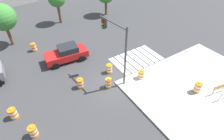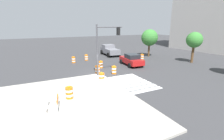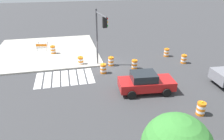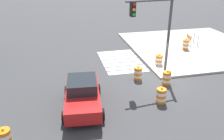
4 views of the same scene
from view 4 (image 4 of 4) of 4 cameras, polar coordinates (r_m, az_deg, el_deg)
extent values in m
plane|color=#38383A|center=(16.65, 11.76, -2.33)|extent=(120.00, 120.00, 0.00)
cube|color=#ADA89E|center=(24.25, 19.12, 5.55)|extent=(12.00, 12.00, 0.15)
cube|color=silver|center=(17.52, 4.08, -0.43)|extent=(0.60, 3.20, 0.02)
cube|color=silver|center=(18.17, 3.41, 0.53)|extent=(0.60, 3.20, 0.02)
cube|color=silver|center=(18.83, 2.78, 1.43)|extent=(0.60, 3.20, 0.02)
cube|color=silver|center=(19.50, 2.19, 2.26)|extent=(0.60, 3.20, 0.02)
cube|color=silver|center=(20.17, 1.65, 3.04)|extent=(0.60, 3.20, 0.02)
cube|color=silver|center=(20.85, 1.13, 3.77)|extent=(0.60, 3.20, 0.02)
cube|color=silver|center=(21.54, 0.65, 4.45)|extent=(0.60, 3.20, 0.02)
cube|color=red|center=(13.04, -7.23, -6.51)|extent=(4.46, 2.25, 0.70)
cube|color=#1E2328|center=(12.94, -7.40, -3.48)|extent=(2.05, 1.78, 0.60)
cylinder|color=black|center=(12.12, -2.49, -10.94)|extent=(0.68, 0.30, 0.66)
cylinder|color=black|center=(12.15, -11.63, -11.39)|extent=(0.68, 0.30, 0.66)
cylinder|color=black|center=(14.41, -3.44, -4.77)|extent=(0.68, 0.30, 0.66)
cylinder|color=black|center=(14.43, -11.02, -5.16)|extent=(0.68, 0.30, 0.66)
cylinder|color=orange|center=(16.08, 13.18, -3.11)|extent=(0.56, 0.56, 0.18)
cylinder|color=white|center=(16.00, 13.24, -2.53)|extent=(0.56, 0.56, 0.18)
cylinder|color=orange|center=(15.93, 13.30, -1.96)|extent=(0.56, 0.56, 0.18)
cylinder|color=white|center=(15.85, 13.37, -1.37)|extent=(0.56, 0.56, 0.18)
cylinder|color=orange|center=(15.77, 13.43, -0.78)|extent=(0.56, 0.56, 0.18)
sphere|color=yellow|center=(15.71, 13.48, -0.29)|extent=(0.12, 0.12, 0.12)
cylinder|color=orange|center=(13.94, 11.88, -7.52)|extent=(0.56, 0.56, 0.18)
cylinder|color=white|center=(13.85, 11.94, -6.88)|extent=(0.56, 0.56, 0.18)
cylinder|color=orange|center=(13.76, 12.01, -6.24)|extent=(0.56, 0.56, 0.18)
cylinder|color=white|center=(13.67, 12.07, -5.59)|extent=(0.56, 0.56, 0.18)
cylinder|color=orange|center=(13.58, 12.14, -4.93)|extent=(0.56, 0.56, 0.18)
sphere|color=yellow|center=(13.51, 12.19, -4.38)|extent=(0.12, 0.12, 0.12)
cylinder|color=orange|center=(18.86, 11.38, 1.25)|extent=(0.56, 0.56, 0.18)
cylinder|color=white|center=(18.79, 11.43, 1.75)|extent=(0.56, 0.56, 0.18)
cylinder|color=orange|center=(18.72, 11.47, 2.26)|extent=(0.56, 0.56, 0.18)
cylinder|color=white|center=(18.66, 11.52, 2.77)|extent=(0.56, 0.56, 0.18)
cylinder|color=orange|center=(18.59, 11.56, 3.29)|extent=(0.56, 0.56, 0.18)
sphere|color=yellow|center=(18.54, 11.60, 3.72)|extent=(0.12, 0.12, 0.12)
cylinder|color=orange|center=(16.41, 6.36, -2.01)|extent=(0.56, 0.56, 0.18)
cylinder|color=white|center=(16.33, 6.39, -1.44)|extent=(0.56, 0.56, 0.18)
cylinder|color=orange|center=(16.25, 6.42, -0.87)|extent=(0.56, 0.56, 0.18)
cylinder|color=white|center=(16.18, 6.45, -0.29)|extent=(0.56, 0.56, 0.18)
cylinder|color=orange|center=(16.10, 6.48, 0.29)|extent=(0.56, 0.56, 0.18)
sphere|color=yellow|center=(16.04, 6.50, 0.78)|extent=(0.12, 0.12, 0.12)
cylinder|color=orange|center=(11.49, -24.87, -15.09)|extent=(0.56, 0.56, 0.18)
cylinder|color=white|center=(11.38, -25.03, -14.38)|extent=(0.56, 0.56, 0.18)
cylinder|color=orange|center=(11.28, -25.20, -13.65)|extent=(0.56, 0.56, 0.18)
sphere|color=yellow|center=(11.19, -25.34, -13.04)|extent=(0.12, 0.12, 0.12)
cylinder|color=orange|center=(22.89, 17.61, 5.11)|extent=(0.56, 0.56, 0.18)
cylinder|color=white|center=(22.83, 17.66, 5.54)|extent=(0.56, 0.56, 0.18)
cylinder|color=orange|center=(22.78, 17.72, 5.97)|extent=(0.56, 0.56, 0.18)
cylinder|color=white|center=(22.73, 17.78, 6.40)|extent=(0.56, 0.56, 0.18)
cylinder|color=orange|center=(22.68, 17.84, 6.83)|extent=(0.56, 0.56, 0.18)
sphere|color=yellow|center=(22.63, 17.88, 7.19)|extent=(0.12, 0.12, 0.12)
cube|color=silver|center=(23.90, 18.84, 6.78)|extent=(0.08, 0.08, 1.00)
cube|color=silver|center=(24.15, 20.41, 6.72)|extent=(0.08, 0.08, 1.00)
cube|color=silver|center=(24.89, 18.04, 7.56)|extent=(0.08, 0.08, 1.00)
cube|color=silver|center=(25.13, 19.56, 7.50)|extent=(0.08, 0.08, 1.00)
cube|color=orange|center=(24.32, 18.46, 7.74)|extent=(1.28, 0.30, 0.28)
cube|color=white|center=(24.40, 18.37, 7.06)|extent=(1.28, 0.30, 0.20)
cylinder|color=#4C4C51|center=(16.37, 13.71, 7.94)|extent=(0.18, 0.18, 5.50)
cylinder|color=#4C4C51|center=(15.08, 9.27, 16.50)|extent=(0.45, 3.20, 0.12)
cube|color=black|center=(14.66, 5.13, 14.71)|extent=(0.39, 0.32, 0.90)
sphere|color=red|center=(14.45, 5.49, 15.76)|extent=(0.20, 0.20, 0.20)
sphere|color=#F2A514|center=(14.49, 5.44, 14.59)|extent=(0.20, 0.20, 0.20)
sphere|color=green|center=(14.55, 5.39, 13.42)|extent=(0.20, 0.20, 0.20)
camera|label=1|loc=(18.10, 61.67, 25.77)|focal=28.76mm
camera|label=2|loc=(33.50, 12.01, 20.95)|focal=26.58mm
camera|label=3|loc=(21.27, -53.05, 18.41)|focal=33.51mm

